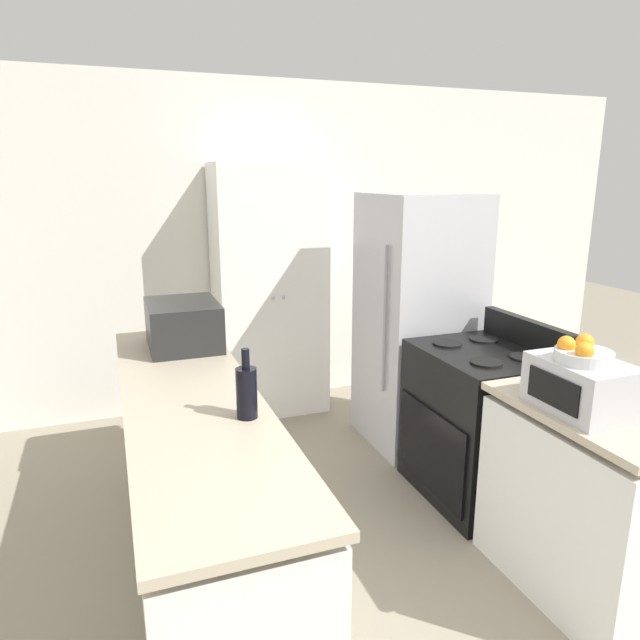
{
  "coord_description": "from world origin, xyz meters",
  "views": [
    {
      "loc": [
        -1.12,
        -1.18,
        1.86
      ],
      "look_at": [
        0.0,
        1.84,
        1.05
      ],
      "focal_mm": 32.0,
      "sensor_mm": 36.0,
      "label": 1
    }
  ],
  "objects_px": {
    "wine_bottle": "(247,391)",
    "fruit_bowl": "(582,353)",
    "stove": "(480,422)",
    "pantry_cabinet": "(270,292)",
    "microwave": "(184,325)",
    "toaster_oven": "(581,386)",
    "refrigerator": "(417,322)"
  },
  "relations": [
    {
      "from": "wine_bottle",
      "to": "fruit_bowl",
      "type": "height_order",
      "value": "fruit_bowl"
    },
    {
      "from": "stove",
      "to": "wine_bottle",
      "type": "relative_size",
      "value": 3.56
    },
    {
      "from": "pantry_cabinet",
      "to": "wine_bottle",
      "type": "bearing_deg",
      "value": -107.86
    },
    {
      "from": "wine_bottle",
      "to": "microwave",
      "type": "bearing_deg",
      "value": 95.65
    },
    {
      "from": "pantry_cabinet",
      "to": "stove",
      "type": "height_order",
      "value": "pantry_cabinet"
    },
    {
      "from": "toaster_oven",
      "to": "refrigerator",
      "type": "bearing_deg",
      "value": 84.38
    },
    {
      "from": "pantry_cabinet",
      "to": "refrigerator",
      "type": "distance_m",
      "value": 1.21
    },
    {
      "from": "pantry_cabinet",
      "to": "toaster_oven",
      "type": "bearing_deg",
      "value": -75.41
    },
    {
      "from": "stove",
      "to": "microwave",
      "type": "relative_size",
      "value": 2.12
    },
    {
      "from": "stove",
      "to": "toaster_oven",
      "type": "relative_size",
      "value": 2.61
    },
    {
      "from": "fruit_bowl",
      "to": "toaster_oven",
      "type": "bearing_deg",
      "value": 8.2
    },
    {
      "from": "pantry_cabinet",
      "to": "stove",
      "type": "bearing_deg",
      "value": -64.46
    },
    {
      "from": "refrigerator",
      "to": "toaster_oven",
      "type": "height_order",
      "value": "refrigerator"
    },
    {
      "from": "refrigerator",
      "to": "fruit_bowl",
      "type": "bearing_deg",
      "value": -96.33
    },
    {
      "from": "fruit_bowl",
      "to": "pantry_cabinet",
      "type": "bearing_deg",
      "value": 104.13
    },
    {
      "from": "stove",
      "to": "fruit_bowl",
      "type": "bearing_deg",
      "value": -100.99
    },
    {
      "from": "wine_bottle",
      "to": "fruit_bowl",
      "type": "xyz_separation_m",
      "value": [
        1.32,
        -0.42,
        0.15
      ]
    },
    {
      "from": "stove",
      "to": "fruit_bowl",
      "type": "height_order",
      "value": "fruit_bowl"
    },
    {
      "from": "stove",
      "to": "pantry_cabinet",
      "type": "bearing_deg",
      "value": 115.54
    },
    {
      "from": "stove",
      "to": "fruit_bowl",
      "type": "distance_m",
      "value": 1.11
    },
    {
      "from": "toaster_oven",
      "to": "fruit_bowl",
      "type": "bearing_deg",
      "value": -171.8
    },
    {
      "from": "pantry_cabinet",
      "to": "wine_bottle",
      "type": "relative_size",
      "value": 6.63
    },
    {
      "from": "refrigerator",
      "to": "toaster_oven",
      "type": "bearing_deg",
      "value": -95.62
    },
    {
      "from": "fruit_bowl",
      "to": "microwave",
      "type": "bearing_deg",
      "value": 132.83
    },
    {
      "from": "toaster_oven",
      "to": "microwave",
      "type": "bearing_deg",
      "value": 133.3
    },
    {
      "from": "pantry_cabinet",
      "to": "fruit_bowl",
      "type": "xyz_separation_m",
      "value": [
        0.64,
        -2.53,
        0.17
      ]
    },
    {
      "from": "stove",
      "to": "wine_bottle",
      "type": "distance_m",
      "value": 1.64
    },
    {
      "from": "stove",
      "to": "refrigerator",
      "type": "xyz_separation_m",
      "value": [
        0.02,
        0.8,
        0.42
      ]
    },
    {
      "from": "pantry_cabinet",
      "to": "stove",
      "type": "xyz_separation_m",
      "value": [
        0.8,
        -1.68,
        -0.53
      ]
    },
    {
      "from": "refrigerator",
      "to": "microwave",
      "type": "bearing_deg",
      "value": -176.13
    },
    {
      "from": "refrigerator",
      "to": "microwave",
      "type": "distance_m",
      "value": 1.62
    },
    {
      "from": "toaster_oven",
      "to": "stove",
      "type": "bearing_deg",
      "value": 80.34
    }
  ]
}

